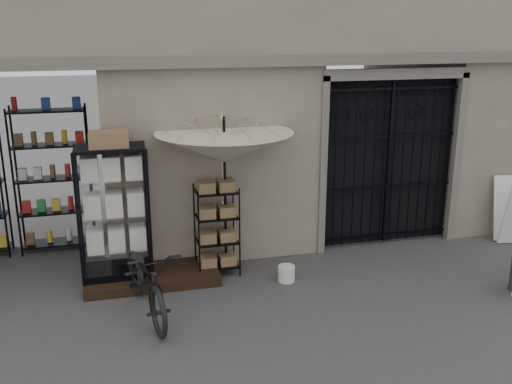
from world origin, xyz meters
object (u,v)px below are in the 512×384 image
object	(u,v)px
display_cabinet	(115,219)
wire_rack	(217,231)
white_bucket	(286,273)
bicycle	(149,313)
market_umbrella	(224,139)

from	to	relation	value
display_cabinet	wire_rack	distance (m)	1.56
white_bucket	bicycle	world-z (taller)	bicycle
display_cabinet	bicycle	bearing A→B (deg)	-75.76
display_cabinet	market_umbrella	world-z (taller)	market_umbrella
wire_rack	market_umbrella	xyz separation A→B (m)	(0.15, 0.05, 1.43)
display_cabinet	wire_rack	world-z (taller)	display_cabinet
wire_rack	bicycle	world-z (taller)	wire_rack
wire_rack	white_bucket	xyz separation A→B (m)	(0.96, -0.57, -0.58)
white_bucket	bicycle	distance (m)	2.19
display_cabinet	white_bucket	xyz separation A→B (m)	(2.48, -0.57, -0.91)
market_umbrella	white_bucket	distance (m)	2.25
wire_rack	white_bucket	size ratio (longest dim) A/B	5.59
display_cabinet	white_bucket	world-z (taller)	display_cabinet
display_cabinet	market_umbrella	bearing A→B (deg)	-2.69
display_cabinet	bicycle	xyz separation A→B (m)	(0.36, -1.07, -1.03)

